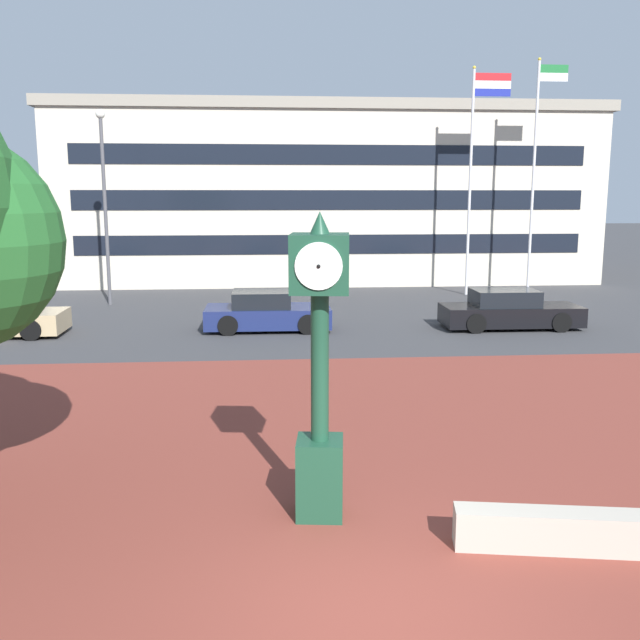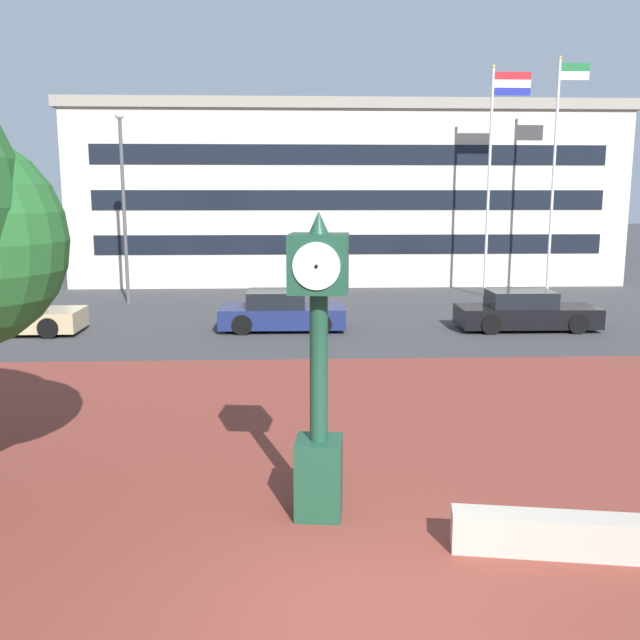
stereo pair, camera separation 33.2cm
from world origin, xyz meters
name	(u,v)px [view 2 (the right image)]	position (x,y,z in m)	size (l,w,h in m)	color
ground_plane	(371,617)	(0.00, 0.00, 0.00)	(200.00, 200.00, 0.00)	#38383A
plaza_brick_paving	(343,473)	(0.00, 3.81, 0.00)	(44.00, 15.63, 0.01)	brown
planter_wall	(585,536)	(2.74, 1.14, 0.25)	(3.20, 0.40, 0.50)	#ADA393
street_clock	(319,367)	(-0.44, 2.38, 2.09)	(0.83, 0.87, 4.13)	#19422D
car_street_near	(15,316)	(-9.51, 15.59, 0.57)	(4.03, 1.88, 1.28)	tan
car_street_mid	(525,312)	(6.85, 15.57, 0.57)	(4.49, 1.83, 1.28)	black
car_street_far	(281,312)	(-1.11, 15.93, 0.57)	(4.05, 1.99, 1.28)	navy
flagpole_primary	(493,163)	(7.87, 23.45, 5.67)	(1.67, 0.14, 9.66)	silver
flagpole_secondary	(556,166)	(10.57, 23.45, 5.57)	(1.34, 0.14, 10.03)	silver
civic_building	(339,194)	(2.05, 33.78, 4.37)	(26.98, 15.37, 8.72)	beige
street_lamp_post	(123,189)	(-7.36, 21.78, 4.56)	(0.36, 0.36, 7.58)	#4C4C51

